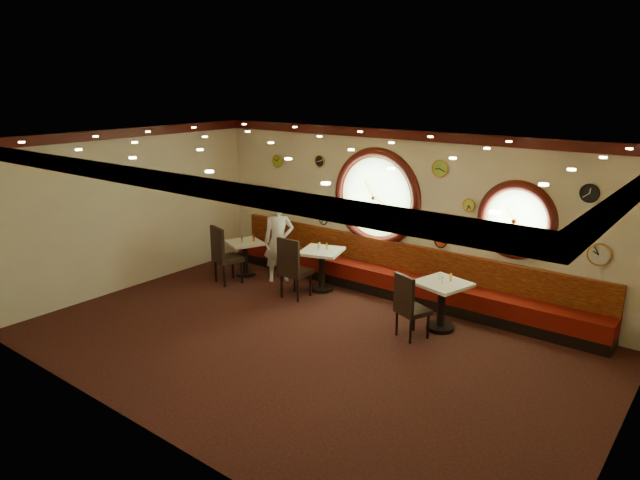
# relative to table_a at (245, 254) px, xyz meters

# --- Properties ---
(floor) EXTENTS (9.00, 6.00, 0.00)m
(floor) POSITION_rel_table_a_xyz_m (3.15, -1.81, -0.48)
(floor) COLOR black
(floor) RESTS_ON ground
(ceiling) EXTENTS (9.00, 6.00, 0.02)m
(ceiling) POSITION_rel_table_a_xyz_m (3.15, -1.81, 2.72)
(ceiling) COLOR gold
(ceiling) RESTS_ON wall_back
(wall_back) EXTENTS (9.00, 0.02, 3.20)m
(wall_back) POSITION_rel_table_a_xyz_m (3.15, 1.19, 1.12)
(wall_back) COLOR beige
(wall_back) RESTS_ON floor
(wall_front) EXTENTS (9.00, 0.02, 3.20)m
(wall_front) POSITION_rel_table_a_xyz_m (3.15, -4.81, 1.12)
(wall_front) COLOR beige
(wall_front) RESTS_ON floor
(wall_left) EXTENTS (0.02, 6.00, 3.20)m
(wall_left) POSITION_rel_table_a_xyz_m (-1.35, -1.81, 1.12)
(wall_left) COLOR beige
(wall_left) RESTS_ON floor
(wall_right) EXTENTS (0.02, 6.00, 3.20)m
(wall_right) POSITION_rel_table_a_xyz_m (7.65, -1.81, 1.12)
(wall_right) COLOR beige
(wall_right) RESTS_ON floor
(molding_back) EXTENTS (9.00, 0.10, 0.18)m
(molding_back) POSITION_rel_table_a_xyz_m (3.15, 1.14, 2.63)
(molding_back) COLOR #3B0D0A
(molding_back) RESTS_ON wall_back
(molding_front) EXTENTS (9.00, 0.10, 0.18)m
(molding_front) POSITION_rel_table_a_xyz_m (3.15, -4.76, 2.63)
(molding_front) COLOR #3B0D0A
(molding_front) RESTS_ON wall_back
(molding_left) EXTENTS (0.10, 6.00, 0.18)m
(molding_left) POSITION_rel_table_a_xyz_m (-1.30, -1.81, 2.63)
(molding_left) COLOR #3B0D0A
(molding_left) RESTS_ON wall_back
(banquette_base) EXTENTS (8.00, 0.55, 0.20)m
(banquette_base) POSITION_rel_table_a_xyz_m (3.15, 0.91, -0.38)
(banquette_base) COLOR black
(banquette_base) RESTS_ON floor
(banquette_seat) EXTENTS (8.00, 0.55, 0.30)m
(banquette_seat) POSITION_rel_table_a_xyz_m (3.15, 0.91, -0.13)
(banquette_seat) COLOR #5C0D07
(banquette_seat) RESTS_ON banquette_base
(banquette_back) EXTENTS (8.00, 0.10, 0.55)m
(banquette_back) POSITION_rel_table_a_xyz_m (3.15, 1.13, 0.27)
(banquette_back) COLOR #5C0707
(banquette_back) RESTS_ON wall_back
(porthole_left_glass) EXTENTS (1.66, 0.02, 1.66)m
(porthole_left_glass) POSITION_rel_table_a_xyz_m (2.55, 1.19, 1.37)
(porthole_left_glass) COLOR #87B66D
(porthole_left_glass) RESTS_ON wall_back
(porthole_left_frame) EXTENTS (1.98, 0.18, 1.98)m
(porthole_left_frame) POSITION_rel_table_a_xyz_m (2.55, 1.17, 1.37)
(porthole_left_frame) COLOR #3B0D0A
(porthole_left_frame) RESTS_ON wall_back
(porthole_left_ring) EXTENTS (1.61, 0.03, 1.61)m
(porthole_left_ring) POSITION_rel_table_a_xyz_m (2.55, 1.14, 1.37)
(porthole_left_ring) COLOR gold
(porthole_left_ring) RESTS_ON wall_back
(porthole_right_glass) EXTENTS (1.10, 0.02, 1.10)m
(porthole_right_glass) POSITION_rel_table_a_xyz_m (5.35, 1.19, 1.32)
(porthole_right_glass) COLOR #87B66D
(porthole_right_glass) RESTS_ON wall_back
(porthole_right_frame) EXTENTS (1.38, 0.18, 1.38)m
(porthole_right_frame) POSITION_rel_table_a_xyz_m (5.35, 1.17, 1.32)
(porthole_right_frame) COLOR #3B0D0A
(porthole_right_frame) RESTS_ON wall_back
(porthole_right_ring) EXTENTS (1.09, 0.03, 1.09)m
(porthole_right_ring) POSITION_rel_table_a_xyz_m (5.35, 1.14, 1.32)
(porthole_right_ring) COLOR gold
(porthole_right_ring) RESTS_ON wall_back
(wall_clock_0) EXTENTS (0.34, 0.03, 0.34)m
(wall_clock_0) POSITION_rel_table_a_xyz_m (6.70, 1.15, 0.97)
(wall_clock_0) COLOR silver
(wall_clock_0) RESTS_ON wall_back
(wall_clock_1) EXTENTS (0.28, 0.03, 0.28)m
(wall_clock_1) POSITION_rel_table_a_xyz_m (6.45, 1.15, 1.92)
(wall_clock_1) COLOR black
(wall_clock_1) RESTS_ON wall_back
(wall_clock_2) EXTENTS (0.20, 0.03, 0.20)m
(wall_clock_2) POSITION_rel_table_a_xyz_m (1.25, 1.15, 0.72)
(wall_clock_2) COLOR white
(wall_clock_2) RESTS_ON wall_back
(wall_clock_3) EXTENTS (0.32, 0.03, 0.32)m
(wall_clock_3) POSITION_rel_table_a_xyz_m (-0.45, 1.15, 1.07)
(wall_clock_3) COLOR red
(wall_clock_3) RESTS_ON wall_back
(wall_clock_4) EXTENTS (0.26, 0.03, 0.26)m
(wall_clock_4) POSITION_rel_table_a_xyz_m (-0.05, 1.15, 1.87)
(wall_clock_4) COLOR #A0BE26
(wall_clock_4) RESTS_ON wall_back
(wall_clock_5) EXTENTS (0.24, 0.03, 0.24)m
(wall_clock_5) POSITION_rel_table_a_xyz_m (4.00, 1.15, 0.72)
(wall_clock_5) COLOR #DB4319
(wall_clock_5) RESTS_ON wall_back
(wall_clock_6) EXTENTS (0.24, 0.03, 0.24)m
(wall_clock_6) POSITION_rel_table_a_xyz_m (1.15, 1.15, 1.97)
(wall_clock_6) COLOR black
(wall_clock_6) RESTS_ON wall_back
(wall_clock_7) EXTENTS (0.22, 0.03, 0.22)m
(wall_clock_7) POSITION_rel_table_a_xyz_m (4.50, 1.15, 1.47)
(wall_clock_7) COLOR #D3D146
(wall_clock_7) RESTS_ON wall_back
(wall_clock_8) EXTENTS (0.30, 0.03, 0.30)m
(wall_clock_8) POSITION_rel_table_a_xyz_m (3.90, 1.15, 2.07)
(wall_clock_8) COLOR #8ABA3A
(wall_clock_8) RESTS_ON wall_back
(wall_clock_9) EXTENTS (0.36, 0.03, 0.36)m
(wall_clock_9) POSITION_rel_table_a_xyz_m (0.85, 1.15, 1.02)
(wall_clock_9) COLOR gold
(wall_clock_9) RESTS_ON wall_back
(table_a) EXTENTS (0.89, 0.89, 0.75)m
(table_a) POSITION_rel_table_a_xyz_m (0.00, 0.00, 0.00)
(table_a) COLOR black
(table_a) RESTS_ON floor
(table_b) EXTENTS (0.96, 0.96, 0.84)m
(table_b) POSITION_rel_table_a_xyz_m (1.86, 0.29, 0.05)
(table_b) COLOR black
(table_b) RESTS_ON floor
(table_c) EXTENTS (0.94, 0.94, 0.85)m
(table_c) POSITION_rel_table_a_xyz_m (4.61, 0.03, 0.06)
(table_c) COLOR black
(table_c) RESTS_ON floor
(chair_a) EXTENTS (0.63, 0.63, 0.75)m
(chair_a) POSITION_rel_table_a_xyz_m (0.02, -0.66, 0.22)
(chair_a) COLOR black
(chair_a) RESTS_ON floor
(chair_b) EXTENTS (0.52, 0.52, 0.75)m
(chair_b) POSITION_rel_table_a_xyz_m (1.71, -0.43, 0.22)
(chair_b) COLOR black
(chair_b) RESTS_ON floor
(chair_c) EXTENTS (0.60, 0.60, 0.68)m
(chair_c) POSITION_rel_table_a_xyz_m (4.34, -0.63, 0.15)
(chair_c) COLOR black
(chair_c) RESTS_ON floor
(condiment_a_salt) EXTENTS (0.03, 0.03, 0.10)m
(condiment_a_salt) POSITION_rel_table_a_xyz_m (-0.13, 0.04, 0.33)
(condiment_a_salt) COLOR silver
(condiment_a_salt) RESTS_ON table_a
(condiment_b_salt) EXTENTS (0.04, 0.04, 0.11)m
(condiment_b_salt) POSITION_rel_table_a_xyz_m (1.72, 0.40, 0.42)
(condiment_b_salt) COLOR silver
(condiment_b_salt) RESTS_ON table_b
(condiment_c_salt) EXTENTS (0.04, 0.04, 0.11)m
(condiment_c_salt) POSITION_rel_table_a_xyz_m (4.51, 0.13, 0.43)
(condiment_c_salt) COLOR silver
(condiment_c_salt) RESTS_ON table_c
(condiment_a_pepper) EXTENTS (0.04, 0.04, 0.11)m
(condiment_a_pepper) POSITION_rel_table_a_xyz_m (0.00, -0.08, 0.33)
(condiment_a_pepper) COLOR silver
(condiment_a_pepper) RESTS_ON table_a
(condiment_b_pepper) EXTENTS (0.04, 0.04, 0.11)m
(condiment_b_pepper) POSITION_rel_table_a_xyz_m (1.84, 0.22, 0.42)
(condiment_b_pepper) COLOR silver
(condiment_b_pepper) RESTS_ON table_b
(condiment_c_pepper) EXTENTS (0.04, 0.04, 0.10)m
(condiment_c_pepper) POSITION_rel_table_a_xyz_m (4.61, -0.01, 0.42)
(condiment_c_pepper) COLOR silver
(condiment_c_pepper) RESTS_ON table_c
(condiment_a_bottle) EXTENTS (0.05, 0.05, 0.15)m
(condiment_a_bottle) POSITION_rel_table_a_xyz_m (0.15, 0.13, 0.35)
(condiment_a_bottle) COLOR gold
(condiment_a_bottle) RESTS_ON table_a
(condiment_b_bottle) EXTENTS (0.04, 0.04, 0.14)m
(condiment_b_bottle) POSITION_rel_table_a_xyz_m (1.93, 0.37, 0.43)
(condiment_b_bottle) COLOR gold
(condiment_b_bottle) RESTS_ON table_b
(condiment_c_bottle) EXTENTS (0.04, 0.04, 0.14)m
(condiment_c_bottle) POSITION_rel_table_a_xyz_m (4.69, 0.16, 0.44)
(condiment_c_bottle) COLOR gold
(condiment_c_bottle) RESTS_ON table_c
(waiter) EXTENTS (0.73, 0.74, 1.72)m
(waiter) POSITION_rel_table_a_xyz_m (0.81, 0.19, 0.39)
(waiter) COLOR silver
(waiter) RESTS_ON floor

